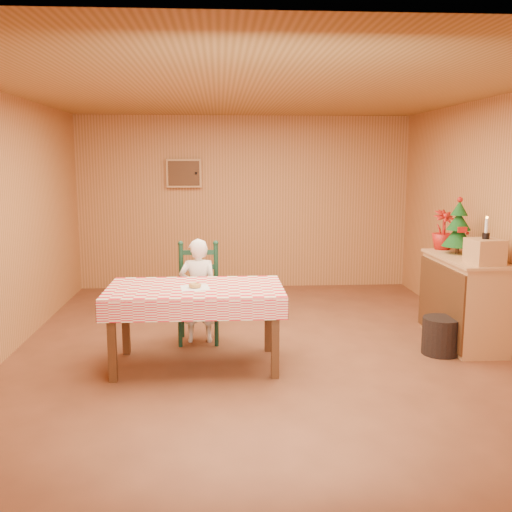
{
  "coord_description": "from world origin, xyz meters",
  "views": [
    {
      "loc": [
        -0.37,
        -5.67,
        1.94
      ],
      "look_at": [
        0.0,
        0.2,
        0.95
      ],
      "focal_mm": 40.0,
      "sensor_mm": 36.0,
      "label": 1
    }
  ],
  "objects_px": {
    "crate": "(485,252)",
    "ladder_chair": "(199,295)",
    "shelf_unit": "(463,300)",
    "dining_table": "(195,295)",
    "christmas_tree": "(458,228)",
    "storage_bin": "(441,336)",
    "seated_child": "(198,291)"
  },
  "relations": [
    {
      "from": "crate",
      "to": "ladder_chair",
      "type": "bearing_deg",
      "value": 166.89
    },
    {
      "from": "ladder_chair",
      "to": "shelf_unit",
      "type": "xyz_separation_m",
      "value": [
        2.83,
        -0.26,
        -0.04
      ]
    },
    {
      "from": "dining_table",
      "to": "shelf_unit",
      "type": "bearing_deg",
      "value": 10.56
    },
    {
      "from": "christmas_tree",
      "to": "crate",
      "type": "bearing_deg",
      "value": -90.0
    },
    {
      "from": "crate",
      "to": "christmas_tree",
      "type": "distance_m",
      "value": 0.67
    },
    {
      "from": "ladder_chair",
      "to": "shelf_unit",
      "type": "height_order",
      "value": "ladder_chair"
    },
    {
      "from": "christmas_tree",
      "to": "storage_bin",
      "type": "bearing_deg",
      "value": -121.78
    },
    {
      "from": "seated_child",
      "to": "crate",
      "type": "bearing_deg",
      "value": 167.99
    },
    {
      "from": "dining_table",
      "to": "christmas_tree",
      "type": "xyz_separation_m",
      "value": [
        2.83,
        0.78,
        0.52
      ]
    },
    {
      "from": "shelf_unit",
      "to": "storage_bin",
      "type": "relative_size",
      "value": 3.31
    },
    {
      "from": "seated_child",
      "to": "christmas_tree",
      "type": "xyz_separation_m",
      "value": [
        2.83,
        0.05,
        0.65
      ]
    },
    {
      "from": "dining_table",
      "to": "christmas_tree",
      "type": "relative_size",
      "value": 2.67
    },
    {
      "from": "seated_child",
      "to": "shelf_unit",
      "type": "bearing_deg",
      "value": 175.89
    },
    {
      "from": "shelf_unit",
      "to": "crate",
      "type": "relative_size",
      "value": 4.13
    },
    {
      "from": "christmas_tree",
      "to": "seated_child",
      "type": "bearing_deg",
      "value": -179.06
    },
    {
      "from": "storage_bin",
      "to": "christmas_tree",
      "type": "bearing_deg",
      "value": 58.22
    },
    {
      "from": "seated_child",
      "to": "christmas_tree",
      "type": "height_order",
      "value": "christmas_tree"
    },
    {
      "from": "shelf_unit",
      "to": "christmas_tree",
      "type": "distance_m",
      "value": 0.79
    },
    {
      "from": "ladder_chair",
      "to": "storage_bin",
      "type": "distance_m",
      "value": 2.55
    },
    {
      "from": "shelf_unit",
      "to": "crate",
      "type": "bearing_deg",
      "value": -88.77
    },
    {
      "from": "ladder_chair",
      "to": "shelf_unit",
      "type": "bearing_deg",
      "value": -5.26
    },
    {
      "from": "seated_child",
      "to": "storage_bin",
      "type": "height_order",
      "value": "seated_child"
    },
    {
      "from": "dining_table",
      "to": "storage_bin",
      "type": "bearing_deg",
      "value": 3.95
    },
    {
      "from": "crate",
      "to": "christmas_tree",
      "type": "height_order",
      "value": "christmas_tree"
    },
    {
      "from": "ladder_chair",
      "to": "shelf_unit",
      "type": "distance_m",
      "value": 2.84
    },
    {
      "from": "dining_table",
      "to": "shelf_unit",
      "type": "xyz_separation_m",
      "value": [
        2.83,
        0.53,
        -0.22
      ]
    },
    {
      "from": "ladder_chair",
      "to": "seated_child",
      "type": "xyz_separation_m",
      "value": [
        0.0,
        -0.06,
        0.06
      ]
    },
    {
      "from": "shelf_unit",
      "to": "dining_table",
      "type": "bearing_deg",
      "value": -169.44
    },
    {
      "from": "dining_table",
      "to": "ladder_chair",
      "type": "bearing_deg",
      "value": 90.0
    },
    {
      "from": "dining_table",
      "to": "shelf_unit",
      "type": "relative_size",
      "value": 1.34
    },
    {
      "from": "shelf_unit",
      "to": "ladder_chair",
      "type": "bearing_deg",
      "value": 174.74
    },
    {
      "from": "ladder_chair",
      "to": "storage_bin",
      "type": "xyz_separation_m",
      "value": [
        2.46,
        -0.62,
        -0.32
      ]
    }
  ]
}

